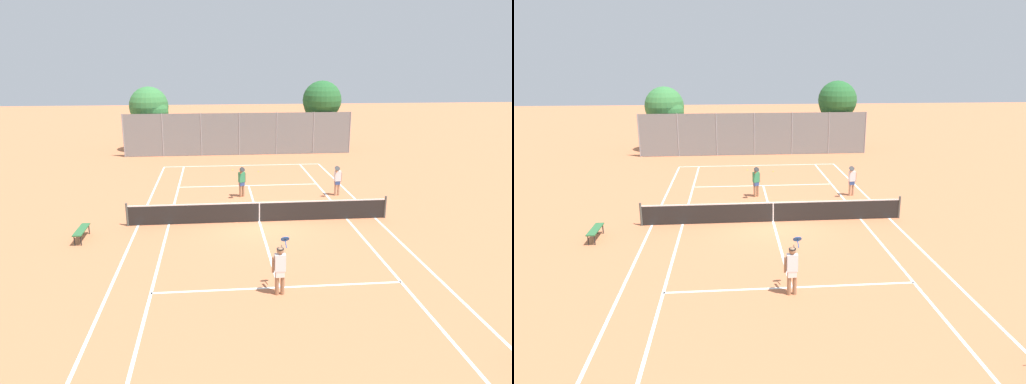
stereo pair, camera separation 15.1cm
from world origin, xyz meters
TOP-DOWN VIEW (x-y plane):
  - ground_plane at (0.00, 0.00)m, footprint 120.00×120.00m
  - court_line_markings at (0.00, 0.00)m, footprint 11.10×23.90m
  - tennis_net at (0.00, 0.00)m, footprint 12.00×0.10m
  - player_near_side at (-0.05, -6.83)m, footprint 0.64×0.75m
  - player_far_left at (-0.54, 4.13)m, footprint 0.43×0.90m
  - player_far_right at (4.69, 3.89)m, footprint 0.60×0.79m
  - loose_tennis_ball_0 at (-0.77, 10.44)m, footprint 0.07×0.07m
  - loose_tennis_ball_1 at (0.92, 9.85)m, footprint 0.07×0.07m
  - loose_tennis_ball_2 at (-2.53, 1.64)m, footprint 0.07×0.07m
  - loose_tennis_ball_3 at (2.06, 1.72)m, footprint 0.07×0.07m
  - courtside_bench at (-7.54, -1.50)m, footprint 0.36×1.50m
  - back_fence at (-0.00, 15.73)m, footprint 17.82×0.08m
  - tree_behind_left at (-7.01, 18.07)m, footprint 3.16×3.15m
  - tree_behind_right at (6.78, 17.32)m, footprint 3.14×3.14m

SIDE VIEW (x-z plane):
  - ground_plane at x=0.00m, z-range 0.00..0.00m
  - court_line_markings at x=0.00m, z-range 0.00..0.01m
  - loose_tennis_ball_0 at x=-0.77m, z-range 0.00..0.07m
  - loose_tennis_ball_1 at x=0.92m, z-range 0.00..0.07m
  - loose_tennis_ball_2 at x=-2.53m, z-range 0.00..0.07m
  - loose_tennis_ball_3 at x=2.06m, z-range 0.00..0.07m
  - courtside_bench at x=-7.54m, z-range 0.18..0.64m
  - tennis_net at x=0.00m, z-range -0.03..1.04m
  - player_near_side at x=-0.05m, z-range 0.04..1.81m
  - player_far_left at x=-0.54m, z-range 0.04..1.81m
  - player_far_right at x=4.69m, z-range 0.04..1.81m
  - back_fence at x=0.00m, z-range 0.00..3.31m
  - tree_behind_left at x=-7.01m, z-range 0.92..6.12m
  - tree_behind_right at x=6.78m, z-range 1.15..6.80m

